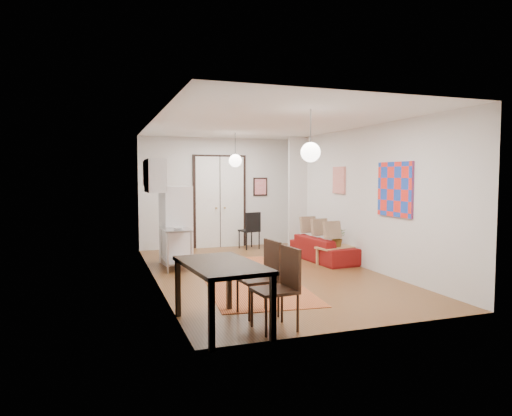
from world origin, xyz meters
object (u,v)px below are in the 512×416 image
object	(u,v)px
dining_table	(221,270)
kitchen_counter	(176,243)
fridge	(176,225)
dining_chair_far	(272,281)
black_side_chair	(248,227)
dining_chair_near	(255,271)
sofa	(323,249)
coffee_table	(337,249)

from	to	relation	value
dining_table	kitchen_counter	bearing A→B (deg)	89.06
fridge	dining_chair_far	world-z (taller)	fridge
fridge	black_side_chair	world-z (taller)	fridge
kitchen_counter	dining_chair_near	world-z (taller)	dining_chair_near
sofa	dining_chair_near	distance (m)	4.20
sofa	black_side_chair	bearing A→B (deg)	20.79
fridge	kitchen_counter	bearing A→B (deg)	-107.10
sofa	fridge	size ratio (longest dim) A/B	1.11
dining_table	dining_chair_near	xyz separation A→B (m)	(0.60, 0.45, -0.14)
dining_chair_near	black_side_chair	world-z (taller)	dining_chair_near
black_side_chair	fridge	bearing A→B (deg)	22.33
sofa	black_side_chair	xyz separation A→B (m)	(-1.04, 2.25, 0.29)
kitchen_counter	black_side_chair	size ratio (longest dim) A/B	1.13
dining_chair_near	dining_chair_far	xyz separation A→B (m)	(0.00, -0.63, 0.00)
dining_chair_near	black_side_chair	distance (m)	5.69
coffee_table	black_side_chair	size ratio (longest dim) A/B	1.00
dining_chair_far	coffee_table	bearing A→B (deg)	134.30
sofa	kitchen_counter	xyz separation A→B (m)	(-3.25, 0.27, 0.25)
fridge	sofa	bearing A→B (deg)	-20.84
kitchen_counter	black_side_chair	distance (m)	2.96
kitchen_counter	dining_table	size ratio (longest dim) A/B	0.70
kitchen_counter	fridge	size ratio (longest dim) A/B	0.65
fridge	black_side_chair	xyz separation A→B (m)	(2.13, 1.49, -0.27)
fridge	black_side_chair	size ratio (longest dim) A/B	1.74
fridge	dining_chair_far	distance (m)	4.60
sofa	dining_table	size ratio (longest dim) A/B	1.20
sofa	dining_chair_near	xyz separation A→B (m)	(-2.71, -3.19, 0.32)
kitchen_counter	coffee_table	bearing A→B (deg)	-12.26
coffee_table	kitchen_counter	size ratio (longest dim) A/B	0.89
coffee_table	dining_chair_near	world-z (taller)	dining_chair_near
sofa	fridge	distance (m)	3.30
dining_table	fridge	bearing A→B (deg)	88.09
dining_chair_far	dining_chair_near	bearing A→B (deg)	174.36
dining_table	sofa	bearing A→B (deg)	47.71
sofa	kitchen_counter	world-z (taller)	kitchen_counter
dining_table	coffee_table	bearing A→B (deg)	42.84
coffee_table	fridge	xyz separation A→B (m)	(-3.24, 1.26, 0.50)
dining_table	dining_chair_far	size ratio (longest dim) A/B	1.53
dining_chair_far	dining_table	bearing A→B (deg)	-111.71
coffee_table	dining_chair_far	bearing A→B (deg)	-130.06
sofa	kitchen_counter	distance (m)	3.27
dining_table	black_side_chair	xyz separation A→B (m)	(2.28, 5.89, -0.16)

